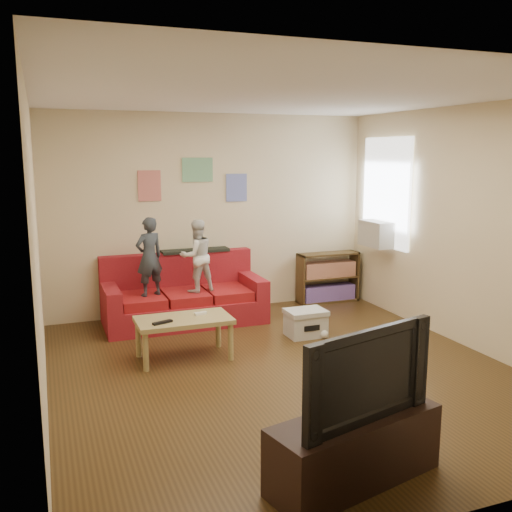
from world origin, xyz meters
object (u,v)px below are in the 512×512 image
object	(u,v)px
child_a	(149,257)
bookshelf	(328,280)
child_b	(197,256)
sofa	(183,299)
coffee_table	(184,324)
tv_stand	(355,449)
television	(357,371)
file_box	(306,323)

from	to	relation	value
child_a	bookshelf	distance (m)	2.78
child_a	bookshelf	xyz separation A→B (m)	(2.69, 0.40, -0.59)
child_a	child_b	world-z (taller)	child_a
sofa	child_b	bearing A→B (deg)	-48.90
coffee_table	tv_stand	distance (m)	2.73
child_a	child_b	size ratio (longest dim) A/B	1.06
tv_stand	television	world-z (taller)	television
bookshelf	file_box	distance (m)	1.69
file_box	television	xyz separation A→B (m)	(-1.03, -2.91, 0.61)
coffee_table	bookshelf	world-z (taller)	bookshelf
bookshelf	coffee_table	bearing A→B (deg)	-148.30
tv_stand	television	xyz separation A→B (m)	(0.00, 0.00, 0.55)
child_a	coffee_table	world-z (taller)	child_a
coffee_table	file_box	bearing A→B (deg)	8.34
bookshelf	child_b	bearing A→B (deg)	-169.15
file_box	television	world-z (taller)	television
bookshelf	sofa	bearing A→B (deg)	-174.11
bookshelf	television	distance (m)	4.74
child_a	file_box	bearing A→B (deg)	131.20
child_b	tv_stand	size ratio (longest dim) A/B	0.75
child_b	coffee_table	xyz separation A→B (m)	(-0.46, -1.18, -0.50)
bookshelf	tv_stand	xyz separation A→B (m)	(-2.04, -4.25, -0.09)
child_a	tv_stand	bearing A→B (deg)	80.18
file_box	tv_stand	world-z (taller)	tv_stand
sofa	coffee_table	size ratio (longest dim) A/B	2.04
bookshelf	tv_stand	bearing A→B (deg)	-115.61
child_b	television	bearing A→B (deg)	79.30
child_a	television	size ratio (longest dim) A/B	0.90
tv_stand	television	distance (m)	0.55
child_b	bookshelf	bearing A→B (deg)	179.42
file_box	coffee_table	bearing A→B (deg)	-171.66
file_box	tv_stand	size ratio (longest dim) A/B	0.38
television	coffee_table	bearing A→B (deg)	85.42
child_a	television	xyz separation A→B (m)	(0.65, -3.85, -0.14)
bookshelf	television	bearing A→B (deg)	-115.61
child_b	bookshelf	world-z (taller)	child_b
file_box	bookshelf	bearing A→B (deg)	53.34
sofa	child_a	bearing A→B (deg)	-159.44
sofa	tv_stand	size ratio (longest dim) A/B	1.64
sofa	coffee_table	world-z (taller)	sofa
coffee_table	television	bearing A→B (deg)	-79.17
television	child_b	bearing A→B (deg)	75.31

